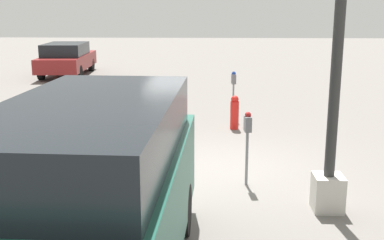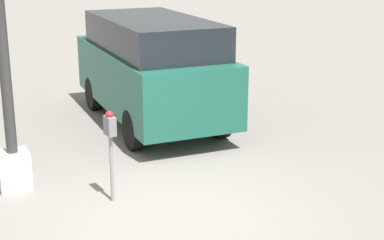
{
  "view_description": "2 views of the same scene",
  "coord_description": "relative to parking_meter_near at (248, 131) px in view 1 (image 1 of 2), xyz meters",
  "views": [
    {
      "loc": [
        8.61,
        -0.14,
        3.0
      ],
      "look_at": [
        0.6,
        -0.45,
        1.11
      ],
      "focal_mm": 45.0,
      "sensor_mm": 36.0,
      "label": 1
    },
    {
      "loc": [
        -6.5,
        2.69,
        3.39
      ],
      "look_at": [
        0.27,
        -0.5,
        1.16
      ],
      "focal_mm": 55.0,
      "sensor_mm": 36.0,
      "label": 2
    }
  ],
  "objects": [
    {
      "name": "car_distant",
      "position": [
        -13.44,
        -7.07,
        -0.18
      ],
      "size": [
        4.68,
        2.06,
        1.45
      ],
      "rotation": [
        0.0,
        0.0,
        3.2
      ],
      "color": "maroon",
      "rests_on": "ground"
    },
    {
      "name": "parking_meter_near",
      "position": [
        0.0,
        0.0,
        0.0
      ],
      "size": [
        0.21,
        0.13,
        1.29
      ],
      "rotation": [
        0.0,
        0.0,
        0.1
      ],
      "color": "gray",
      "rests_on": "ground"
    },
    {
      "name": "parking_meter_far",
      "position": [
        -5.02,
        -0.01,
        0.02
      ],
      "size": [
        0.21,
        0.13,
        1.31
      ],
      "rotation": [
        0.0,
        0.0,
        0.1
      ],
      "color": "gray",
      "rests_on": "ground"
    },
    {
      "name": "fire_hydrant",
      "position": [
        -3.91,
        -0.02,
        -0.52
      ],
      "size": [
        0.21,
        0.21,
        0.86
      ],
      "color": "red",
      "rests_on": "ground"
    },
    {
      "name": "lamp_post",
      "position": [
        1.03,
        1.14,
        1.26
      ],
      "size": [
        0.44,
        0.44,
        6.64
      ],
      "color": "beige",
      "rests_on": "ground"
    },
    {
      "name": "ground_plane",
      "position": [
        -0.72,
        -0.49,
        -0.95
      ],
      "size": [
        80.0,
        80.0,
        0.0
      ],
      "primitive_type": "plane",
      "color": "slate"
    },
    {
      "name": "parked_van",
      "position": [
        3.24,
        -1.87,
        0.18
      ],
      "size": [
        4.58,
        2.01,
        2.08
      ],
      "rotation": [
        0.0,
        0.0,
        -0.04
      ],
      "color": "#195142",
      "rests_on": "ground"
    }
  ]
}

